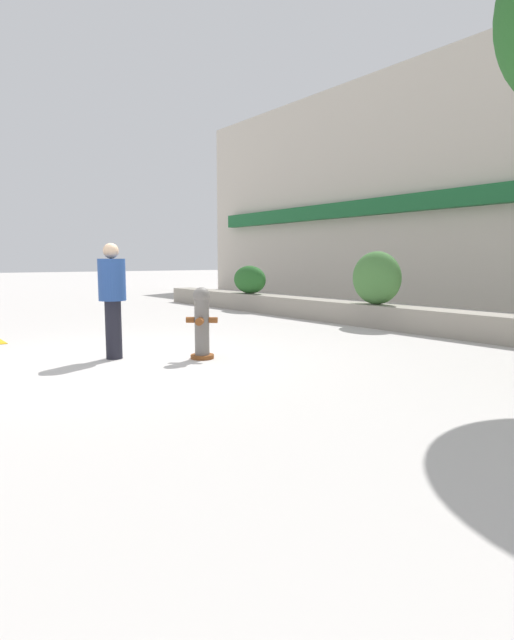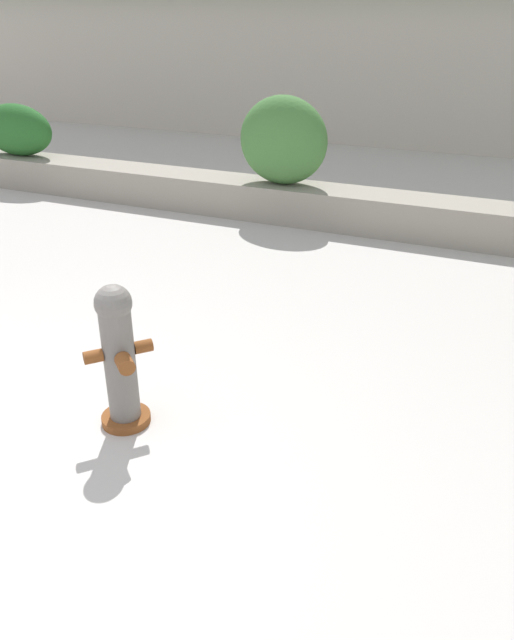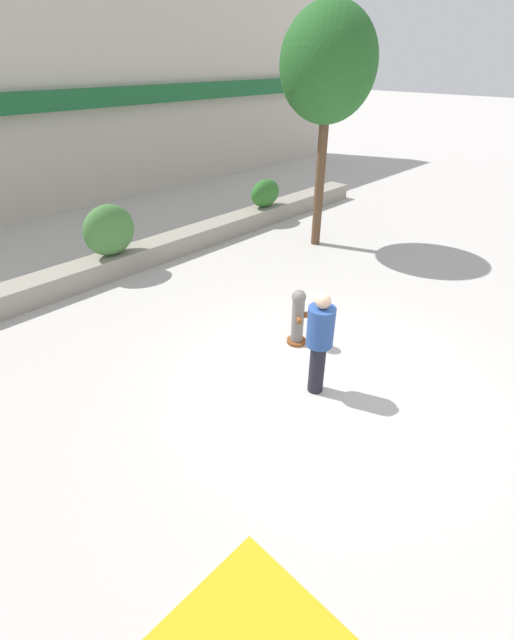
# 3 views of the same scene
# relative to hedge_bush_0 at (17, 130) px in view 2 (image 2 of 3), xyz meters

# --- Properties ---
(planter_wall_low) EXTENTS (18.00, 0.70, 0.50)m
(planter_wall_low) POSITION_rel_hedge_bush_0_xyz_m (4.95, 0.00, -0.66)
(planter_wall_low) COLOR gray
(planter_wall_low) RESTS_ON ground
(hedge_bush_0) EXTENTS (1.38, 0.57, 0.82)m
(hedge_bush_0) POSITION_rel_hedge_bush_0_xyz_m (0.00, 0.00, 0.00)
(hedge_bush_0) COLOR #235B23
(hedge_bush_0) RESTS_ON planter_wall_low
(hedge_bush_1) EXTENTS (1.24, 0.70, 1.18)m
(hedge_bush_1) POSITION_rel_hedge_bush_0_xyz_m (4.69, 0.00, 0.18)
(hedge_bush_1) COLOR #427538
(hedge_bush_1) RESTS_ON planter_wall_low
(fire_hydrant) EXTENTS (0.50, 0.50, 1.08)m
(fire_hydrant) POSITION_rel_hedge_bush_0_xyz_m (5.47, -5.02, -0.36)
(fire_hydrant) COLOR brown
(fire_hydrant) RESTS_ON ground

